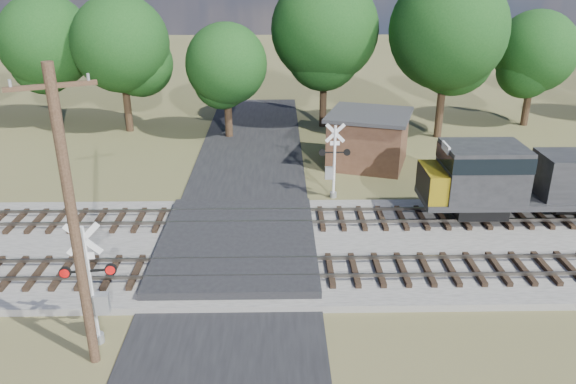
{
  "coord_description": "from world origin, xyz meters",
  "views": [
    {
      "loc": [
        1.87,
        -22.13,
        12.24
      ],
      "look_at": [
        2.32,
        2.0,
        2.24
      ],
      "focal_mm": 35.0,
      "sensor_mm": 36.0,
      "label": 1
    }
  ],
  "objects_px": {
    "crossing_signal_near": "(95,295)",
    "utility_pole": "(73,219)",
    "crossing_signal_far": "(332,167)",
    "equipment_shed": "(368,139)"
  },
  "relations": [
    {
      "from": "crossing_signal_near",
      "to": "utility_pole",
      "type": "xyz_separation_m",
      "value": [
        0.07,
        -0.97,
        3.27
      ]
    },
    {
      "from": "crossing_signal_far",
      "to": "utility_pole",
      "type": "xyz_separation_m",
      "value": [
        -9.05,
        -13.6,
        3.4
      ]
    },
    {
      "from": "crossing_signal_near",
      "to": "crossing_signal_far",
      "type": "bearing_deg",
      "value": 47.18
    },
    {
      "from": "crossing_signal_far",
      "to": "equipment_shed",
      "type": "relative_size",
      "value": 0.68
    },
    {
      "from": "crossing_signal_near",
      "to": "equipment_shed",
      "type": "xyz_separation_m",
      "value": [
        11.92,
        18.11,
        -0.19
      ]
    },
    {
      "from": "crossing_signal_far",
      "to": "crossing_signal_near",
      "type": "bearing_deg",
      "value": 54.66
    },
    {
      "from": "crossing_signal_near",
      "to": "utility_pole",
      "type": "distance_m",
      "value": 3.41
    },
    {
      "from": "crossing_signal_far",
      "to": "equipment_shed",
      "type": "distance_m",
      "value": 6.14
    },
    {
      "from": "equipment_shed",
      "to": "crossing_signal_near",
      "type": "bearing_deg",
      "value": -105.22
    },
    {
      "from": "crossing_signal_far",
      "to": "utility_pole",
      "type": "relative_size",
      "value": 0.44
    }
  ]
}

